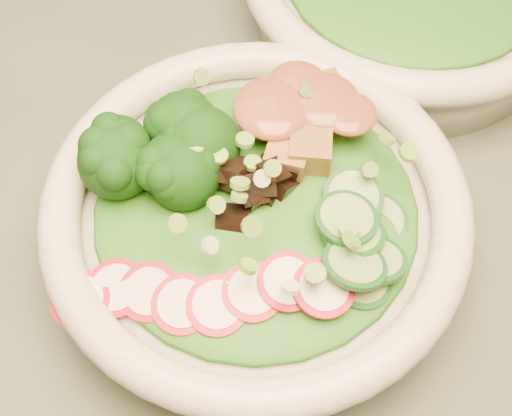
{
  "coord_description": "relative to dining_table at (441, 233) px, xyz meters",
  "views": [
    {
      "loc": [
        -0.18,
        -0.34,
        1.24
      ],
      "look_at": [
        -0.18,
        -0.08,
        0.82
      ],
      "focal_mm": 50.0,
      "sensor_mm": 36.0,
      "label": 1
    }
  ],
  "objects": [
    {
      "name": "dining_table",
      "position": [
        0.0,
        0.0,
        0.0
      ],
      "size": [
        1.2,
        0.8,
        0.75
      ],
      "color": "black",
      "rests_on": "ground"
    },
    {
      "name": "scallion_garnish",
      "position": [
        -0.18,
        -0.08,
        0.21
      ],
      "size": [
        0.22,
        0.22,
        0.03
      ],
      "primitive_type": null,
      "color": "#699F38",
      "rests_on": "salad_bowl"
    },
    {
      "name": "cucumber_slices",
      "position": [
        -0.11,
        -0.11,
        0.2
      ],
      "size": [
        0.1,
        0.1,
        0.04
      ],
      "primitive_type": null,
      "rotation": [
        0.0,
        0.0,
        -0.32
      ],
      "color": "#91B866",
      "rests_on": "salad_bowl"
    },
    {
      "name": "broccoli_florets",
      "position": [
        -0.25,
        -0.06,
        0.2
      ],
      "size": [
        0.11,
        0.1,
        0.05
      ],
      "primitive_type": null,
      "rotation": [
        0.0,
        0.0,
        -0.32
      ],
      "color": "black",
      "rests_on": "salad_bowl"
    },
    {
      "name": "tofu_cubes",
      "position": [
        -0.15,
        -0.02,
        0.2
      ],
      "size": [
        0.12,
        0.1,
        0.04
      ],
      "primitive_type": null,
      "rotation": [
        0.0,
        0.0,
        -0.32
      ],
      "color": "olive",
      "rests_on": "salad_bowl"
    },
    {
      "name": "peanut_sauce",
      "position": [
        -0.15,
        -0.02,
        0.21
      ],
      "size": [
        0.08,
        0.06,
        0.02
      ],
      "primitive_type": "ellipsoid",
      "color": "brown",
      "rests_on": "tofu_cubes"
    },
    {
      "name": "mushroom_heap",
      "position": [
        -0.18,
        -0.07,
        0.2
      ],
      "size": [
        0.1,
        0.1,
        0.05
      ],
      "primitive_type": null,
      "rotation": [
        0.0,
        0.0,
        -0.32
      ],
      "color": "black",
      "rests_on": "salad_bowl"
    },
    {
      "name": "salad_bowl",
      "position": [
        -0.18,
        -0.08,
        0.16
      ],
      "size": [
        0.3,
        0.3,
        0.08
      ],
      "rotation": [
        0.0,
        0.0,
        -0.32
      ],
      "color": "silver",
      "rests_on": "dining_table"
    },
    {
      "name": "radish_slices",
      "position": [
        -0.2,
        -0.15,
        0.19
      ],
      "size": [
        0.13,
        0.08,
        0.02
      ],
      "primitive_type": null,
      "rotation": [
        0.0,
        0.0,
        -0.32
      ],
      "color": "#B30D25",
      "rests_on": "salad_bowl"
    },
    {
      "name": "floor",
      "position": [
        0.0,
        0.0,
        -0.64
      ],
      "size": [
        4.0,
        4.0,
        0.0
      ],
      "primitive_type": "plane",
      "color": "#53331C",
      "rests_on": "ground"
    },
    {
      "name": "lettuce_bed",
      "position": [
        -0.18,
        -0.08,
        0.18
      ],
      "size": [
        0.23,
        0.23,
        0.03
      ],
      "primitive_type": "ellipsoid",
      "color": "#1F5B13",
      "rests_on": "salad_bowl"
    }
  ]
}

